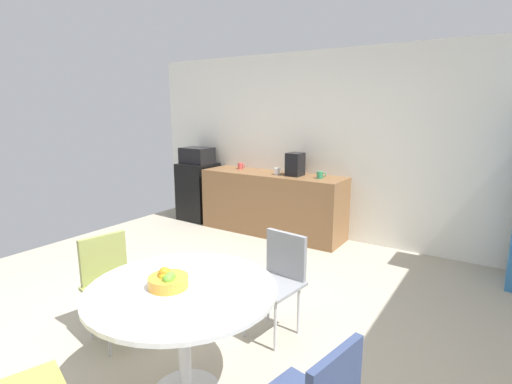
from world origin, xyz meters
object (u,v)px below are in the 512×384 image
chair_gray (279,271)px  chair_olive (110,275)px  microwave (197,156)px  mini_fridge (198,191)px  fruit_bowl (168,280)px  coffee_maker (295,164)px  mug_green (320,175)px  round_table (183,307)px  mug_white (277,171)px  mug_red (240,166)px

chair_gray → chair_olive: (-1.10, -0.80, 0.00)m
microwave → mini_fridge: bearing=0.0°
fruit_bowl → coffee_maker: 3.36m
mug_green → round_table: bearing=-80.8°
chair_olive → mug_white: mug_white is taller
mini_fridge → round_table: mini_fridge is taller
chair_olive → mug_green: (0.46, 2.99, 0.43)m
chair_gray → mug_red: mug_red is taller
mug_green → mug_red: (-1.38, 0.11, 0.00)m
fruit_bowl → mug_white: mug_white is taller
microwave → fruit_bowl: (2.63, -3.25, -0.26)m
round_table → mug_white: (-1.15, 3.14, 0.32)m
microwave → chair_olive: 3.51m
microwave → mug_white: 1.55m
chair_gray → fruit_bowl: bearing=-100.2°
fruit_bowl → mug_green: size_ratio=1.89×
chair_gray → chair_olive: bearing=-144.0°
microwave → mug_red: (0.81, 0.09, -0.12)m
mug_white → mug_green: same height
chair_olive → coffee_maker: coffee_maker is taller
microwave → chair_olive: (1.72, -3.01, -0.54)m
round_table → fruit_bowl: fruit_bowl is taller
coffee_maker → chair_gray: bearing=-65.3°
microwave → chair_olive: microwave is taller
microwave → fruit_bowl: 4.19m
mug_white → coffee_maker: 0.28m
coffee_maker → mini_fridge: bearing=180.0°
chair_olive → mug_green: 3.06m
fruit_bowl → mug_red: bearing=118.7°
round_table → fruit_bowl: 0.20m
mini_fridge → microwave: 0.60m
mini_fridge → mug_white: bearing=-2.2°
chair_olive → mug_white: bearing=93.4°
chair_olive → mug_red: mug_red is taller
chair_gray → mug_green: size_ratio=6.43×
microwave → fruit_bowl: bearing=-51.0°
round_table → mug_white: 3.36m
mini_fridge → round_table: bearing=-49.9°
mug_red → mug_white: bearing=-11.5°
mini_fridge → chair_olive: 3.47m
mini_fridge → chair_gray: 3.58m
mini_fridge → microwave: size_ratio=1.95×
microwave → mug_red: size_ratio=3.72×
round_table → mug_red: mug_red is taller
round_table → chair_olive: size_ratio=1.40×
mug_green → mug_red: bearing=175.6°
mug_red → coffee_maker: bearing=-5.3°
chair_gray → mug_white: bearing=120.6°
chair_gray → mug_green: bearing=106.1°
chair_olive → mug_white: 2.98m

